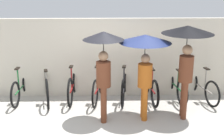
% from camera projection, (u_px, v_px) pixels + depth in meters
% --- Properties ---
extents(ground_plane, '(30.00, 30.00, 0.00)m').
position_uv_depth(ground_plane, '(113.00, 127.00, 6.80)').
color(ground_plane, '#B7B2A8').
extents(back_wall, '(12.75, 0.12, 2.11)m').
position_uv_depth(back_wall, '(111.00, 58.00, 8.31)').
color(back_wall, beige).
rests_on(back_wall, ground).
extents(parked_bicycle_0, '(0.44, 1.67, 0.98)m').
position_uv_depth(parked_bicycle_0, '(21.00, 87.00, 8.19)').
color(parked_bicycle_0, black).
rests_on(parked_bicycle_0, ground).
extents(parked_bicycle_1, '(0.55, 1.79, 1.02)m').
position_uv_depth(parked_bicycle_1, '(47.00, 86.00, 8.13)').
color(parked_bicycle_1, black).
rests_on(parked_bicycle_1, ground).
extents(parked_bicycle_2, '(0.44, 1.71, 0.98)m').
position_uv_depth(parked_bicycle_2, '(73.00, 85.00, 8.21)').
color(parked_bicycle_2, black).
rests_on(parked_bicycle_2, ground).
extents(parked_bicycle_3, '(0.46, 1.71, 1.08)m').
position_uv_depth(parked_bicycle_3, '(99.00, 86.00, 8.18)').
color(parked_bicycle_3, black).
rests_on(parked_bicycle_3, ground).
extents(parked_bicycle_4, '(0.44, 1.75, 1.03)m').
position_uv_depth(parked_bicycle_4, '(124.00, 86.00, 8.21)').
color(parked_bicycle_4, black).
rests_on(parked_bicycle_4, ground).
extents(parked_bicycle_5, '(0.44, 1.70, 1.08)m').
position_uv_depth(parked_bicycle_5, '(150.00, 86.00, 8.20)').
color(parked_bicycle_5, black).
rests_on(parked_bicycle_5, ground).
extents(parked_bicycle_6, '(0.44, 1.74, 1.08)m').
position_uv_depth(parked_bicycle_6, '(175.00, 85.00, 8.30)').
color(parked_bicycle_6, black).
rests_on(parked_bicycle_6, ground).
extents(parked_bicycle_7, '(0.58, 1.71, 1.01)m').
position_uv_depth(parked_bicycle_7, '(201.00, 86.00, 8.26)').
color(parked_bicycle_7, black).
rests_on(parked_bicycle_7, ground).
extents(pedestrian_leading, '(0.90, 0.90, 2.03)m').
position_uv_depth(pedestrian_leading, '(103.00, 54.00, 6.74)').
color(pedestrian_leading, brown).
rests_on(pedestrian_leading, ground).
extents(pedestrian_center, '(1.16, 1.16, 1.94)m').
position_uv_depth(pedestrian_center, '(145.00, 51.00, 6.84)').
color(pedestrian_center, '#B25619').
rests_on(pedestrian_center, ground).
extents(pedestrian_trailing, '(1.15, 1.15, 2.13)m').
position_uv_depth(pedestrian_trailing, '(187.00, 44.00, 6.87)').
color(pedestrian_trailing, brown).
rests_on(pedestrian_trailing, ground).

